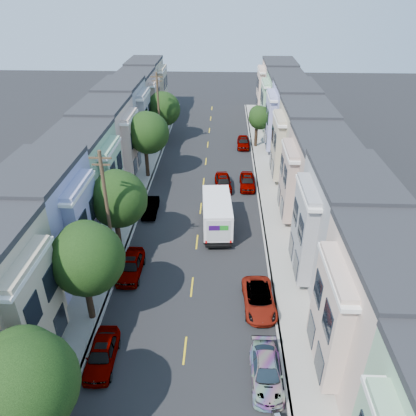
# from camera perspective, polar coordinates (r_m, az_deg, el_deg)

# --- Properties ---
(ground) EXTENTS (160.00, 160.00, 0.00)m
(ground) POSITION_cam_1_polar(r_m,az_deg,el_deg) (31.29, -2.27, -11.06)
(ground) COLOR black
(ground) RESTS_ON ground
(road_slab) EXTENTS (12.00, 70.00, 0.02)m
(road_slab) POSITION_cam_1_polar(r_m,az_deg,el_deg) (43.71, -0.82, 1.90)
(road_slab) COLOR black
(road_slab) RESTS_ON ground
(curb_left) EXTENTS (0.30, 70.00, 0.15)m
(curb_left) POSITION_cam_1_polar(r_m,az_deg,el_deg) (44.39, -8.64, 2.10)
(curb_left) COLOR gray
(curb_left) RESTS_ON ground
(curb_right) EXTENTS (0.30, 70.00, 0.15)m
(curb_right) POSITION_cam_1_polar(r_m,az_deg,el_deg) (43.80, 7.12, 1.82)
(curb_right) COLOR gray
(curb_right) RESTS_ON ground
(sidewalk_left) EXTENTS (2.60, 70.00, 0.15)m
(sidewalk_left) POSITION_cam_1_polar(r_m,az_deg,el_deg) (44.65, -10.28, 2.12)
(sidewalk_left) COLOR gray
(sidewalk_left) RESTS_ON ground
(sidewalk_right) EXTENTS (2.60, 70.00, 0.15)m
(sidewalk_right) POSITION_cam_1_polar(r_m,az_deg,el_deg) (43.94, 8.81, 1.78)
(sidewalk_right) COLOR gray
(sidewalk_right) RESTS_ON ground
(centerline) EXTENTS (0.12, 70.00, 0.01)m
(centerline) POSITION_cam_1_polar(r_m,az_deg,el_deg) (43.72, -0.82, 1.89)
(centerline) COLOR gold
(centerline) RESTS_ON ground
(townhouse_row_left) EXTENTS (5.00, 70.00, 8.50)m
(townhouse_row_left) POSITION_cam_1_polar(r_m,az_deg,el_deg) (45.65, -14.94, 2.09)
(townhouse_row_left) COLOR tan
(townhouse_row_left) RESTS_ON ground
(townhouse_row_right) EXTENTS (5.00, 70.00, 8.50)m
(townhouse_row_right) POSITION_cam_1_polar(r_m,az_deg,el_deg) (44.58, 13.65, 1.57)
(townhouse_row_right) COLOR tan
(townhouse_row_right) RESTS_ON ground
(tree_a) EXTENTS (4.70, 4.70, 7.48)m
(tree_a) POSITION_cam_1_polar(r_m,az_deg,el_deg) (20.72, -24.61, -21.71)
(tree_a) COLOR black
(tree_a) RESTS_ON ground
(tree_b) EXTENTS (4.70, 4.70, 7.41)m
(tree_b) POSITION_cam_1_polar(r_m,az_deg,el_deg) (26.73, -16.76, -6.91)
(tree_b) COLOR black
(tree_b) RESTS_ON ground
(tree_c) EXTENTS (4.70, 4.70, 7.18)m
(tree_c) POSITION_cam_1_polar(r_m,az_deg,el_deg) (33.51, -12.62, 1.20)
(tree_c) COLOR black
(tree_c) RESTS_ON ground
(tree_d) EXTENTS (4.70, 4.70, 7.74)m
(tree_d) POSITION_cam_1_polar(r_m,az_deg,el_deg) (46.20, -8.54, 10.40)
(tree_d) COLOR black
(tree_d) RESTS_ON ground
(tree_e) EXTENTS (4.70, 4.70, 6.91)m
(tree_e) POSITION_cam_1_polar(r_m,az_deg,el_deg) (57.88, -6.40, 13.66)
(tree_e) COLOR black
(tree_e) RESTS_ON ground
(tree_far_r) EXTENTS (3.10, 3.10, 5.64)m
(tree_far_r) POSITION_cam_1_polar(r_m,az_deg,el_deg) (55.69, 7.23, 12.42)
(tree_far_r) COLOR black
(tree_far_r) RESTS_ON ground
(utility_pole_near) EXTENTS (1.60, 0.26, 10.00)m
(utility_pole_near) POSITION_cam_1_polar(r_m,az_deg,el_deg) (30.98, -13.89, -0.77)
(utility_pole_near) COLOR #42301E
(utility_pole_near) RESTS_ON ground
(utility_pole_far) EXTENTS (1.60, 0.26, 10.00)m
(utility_pole_far) POSITION_cam_1_polar(r_m,az_deg,el_deg) (54.46, -6.93, 13.26)
(utility_pole_far) COLOR #42301E
(utility_pole_far) RESTS_ON ground
(fedex_truck) EXTENTS (2.53, 6.57, 3.15)m
(fedex_truck) POSITION_cam_1_polar(r_m,az_deg,el_deg) (36.81, 1.26, -0.73)
(fedex_truck) COLOR white
(fedex_truck) RESTS_ON ground
(lead_sedan) EXTENTS (2.12, 4.66, 1.47)m
(lead_sedan) POSITION_cam_1_polar(r_m,az_deg,el_deg) (44.80, 2.13, 3.66)
(lead_sedan) COLOR black
(lead_sedan) RESTS_ON ground
(parked_left_b) EXTENTS (1.79, 4.37, 1.40)m
(parked_left_b) POSITION_cam_1_polar(r_m,az_deg,el_deg) (26.69, -14.70, -19.26)
(parked_left_b) COLOR #0D1537
(parked_left_b) RESTS_ON ground
(parked_left_c) EXTENTS (1.78, 4.62, 1.50)m
(parked_left_c) POSITION_cam_1_polar(r_m,az_deg,el_deg) (32.60, -10.82, -8.02)
(parked_left_c) COLOR #A3A3A3
(parked_left_c) RESTS_ON ground
(parked_left_d) EXTENTS (1.46, 3.86, 1.27)m
(parked_left_d) POSITION_cam_1_polar(r_m,az_deg,el_deg) (40.38, -8.09, 0.08)
(parked_left_d) COLOR #5E0917
(parked_left_d) RESTS_ON ground
(parked_right_a) EXTENTS (1.82, 4.27, 1.28)m
(parked_right_a) POSITION_cam_1_polar(r_m,az_deg,el_deg) (25.40, 8.20, -21.89)
(parked_right_a) COLOR #55585B
(parked_right_a) RESTS_ON ground
(parked_right_b) EXTENTS (2.39, 4.80, 1.31)m
(parked_right_b) POSITION_cam_1_polar(r_m,az_deg,el_deg) (29.51, 7.19, -12.64)
(parked_right_b) COLOR silver
(parked_right_b) RESTS_ON ground
(parked_right_c) EXTENTS (1.71, 4.40, 1.42)m
(parked_right_c) POSITION_cam_1_polar(r_m,az_deg,el_deg) (45.18, 5.54, 3.73)
(parked_right_c) COLOR black
(parked_right_c) RESTS_ON ground
(parked_right_d) EXTENTS (1.75, 4.37, 1.41)m
(parked_right_d) POSITION_cam_1_polar(r_m,az_deg,el_deg) (56.45, 4.98, 9.20)
(parked_right_d) COLOR black
(parked_right_d) RESTS_ON ground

